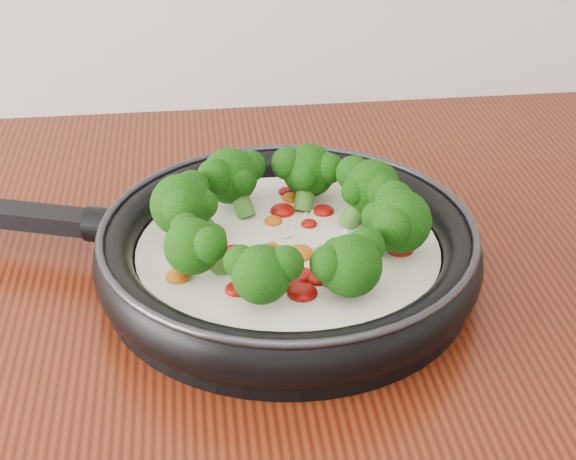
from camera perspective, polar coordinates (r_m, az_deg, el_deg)
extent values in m
cylinder|color=black|center=(0.74, 0.00, -2.94)|extent=(0.39, 0.39, 0.01)
torus|color=black|center=(0.72, 0.00, -1.37)|extent=(0.41, 0.41, 0.03)
torus|color=#2D2D33|center=(0.71, 0.00, 0.12)|extent=(0.40, 0.40, 0.01)
cube|color=black|center=(0.80, -17.68, 0.94)|extent=(0.19, 0.09, 0.02)
cylinder|color=black|center=(0.77, -12.11, 0.32)|extent=(0.04, 0.04, 0.03)
cylinder|color=white|center=(0.73, 0.00, -1.83)|extent=(0.32, 0.32, 0.02)
ellipsoid|color=#970907|center=(0.68, 0.94, -3.04)|extent=(0.03, 0.03, 0.01)
ellipsoid|color=#970907|center=(0.67, 0.16, -3.63)|extent=(0.02, 0.02, 0.01)
ellipsoid|color=#BF580C|center=(0.79, 0.22, 2.15)|extent=(0.02, 0.02, 0.01)
ellipsoid|color=#970907|center=(0.66, 0.96, -4.19)|extent=(0.03, 0.03, 0.01)
ellipsoid|color=#970907|center=(0.80, -0.11, 2.55)|extent=(0.02, 0.02, 0.01)
ellipsoid|color=#BF580C|center=(0.69, -7.33, -3.10)|extent=(0.03, 0.03, 0.01)
ellipsoid|color=#970907|center=(0.68, 1.96, -3.28)|extent=(0.02, 0.02, 0.01)
ellipsoid|color=#970907|center=(0.68, 3.38, -3.39)|extent=(0.03, 0.03, 0.01)
ellipsoid|color=#BF580C|center=(0.71, 0.79, -1.58)|extent=(0.03, 0.03, 0.01)
ellipsoid|color=#970907|center=(0.72, -3.67, -1.35)|extent=(0.02, 0.02, 0.01)
ellipsoid|color=#970907|center=(0.72, 7.44, -1.25)|extent=(0.03, 0.03, 0.01)
ellipsoid|color=#BF580C|center=(0.72, -1.12, -1.21)|extent=(0.02, 0.02, 0.01)
ellipsoid|color=#970907|center=(0.71, -0.39, -1.61)|extent=(0.02, 0.02, 0.01)
ellipsoid|color=#970907|center=(0.77, -0.36, 1.27)|extent=(0.03, 0.03, 0.01)
ellipsoid|color=#BF580C|center=(0.73, -7.03, -0.80)|extent=(0.03, 0.03, 0.01)
ellipsoid|color=#970907|center=(0.77, 2.37, 1.27)|extent=(0.03, 0.03, 0.01)
ellipsoid|color=#970907|center=(0.67, -3.40, -3.96)|extent=(0.02, 0.02, 0.01)
ellipsoid|color=#BF580C|center=(0.76, -0.99, 0.60)|extent=(0.02, 0.02, 0.01)
ellipsoid|color=#970907|center=(0.66, -2.17, -4.19)|extent=(0.02, 0.02, 0.01)
ellipsoid|color=#970907|center=(0.75, 1.41, 0.41)|extent=(0.02, 0.02, 0.01)
ellipsoid|color=#BF580C|center=(0.77, 4.67, 1.03)|extent=(0.02, 0.02, 0.01)
ellipsoid|color=white|center=(0.77, 1.21, 1.12)|extent=(0.01, 0.01, 0.00)
ellipsoid|color=white|center=(0.72, -2.59, -1.16)|extent=(0.01, 0.01, 0.00)
ellipsoid|color=white|center=(0.77, 7.29, 1.07)|extent=(0.01, 0.01, 0.00)
ellipsoid|color=white|center=(0.66, -1.51, -4.12)|extent=(0.01, 0.01, 0.00)
ellipsoid|color=white|center=(0.80, -4.77, 2.05)|extent=(0.01, 0.01, 0.00)
ellipsoid|color=white|center=(0.72, -0.02, -1.06)|extent=(0.01, 0.01, 0.00)
ellipsoid|color=white|center=(0.73, 7.56, -1.04)|extent=(0.01, 0.01, 0.00)
ellipsoid|color=white|center=(0.75, 0.34, 0.39)|extent=(0.01, 0.01, 0.00)
ellipsoid|color=white|center=(0.76, -7.24, 0.35)|extent=(0.00, 0.01, 0.00)
ellipsoid|color=white|center=(0.80, -2.06, 2.29)|extent=(0.00, 0.01, 0.00)
ellipsoid|color=white|center=(0.73, 2.72, -0.77)|extent=(0.01, 0.01, 0.00)
ellipsoid|color=white|center=(0.70, -5.27, -2.12)|extent=(0.01, 0.01, 0.00)
ellipsoid|color=white|center=(0.77, -2.26, 1.32)|extent=(0.00, 0.01, 0.00)
ellipsoid|color=white|center=(0.73, 3.59, -0.70)|extent=(0.01, 0.01, 0.00)
ellipsoid|color=white|center=(0.72, 1.97, -1.05)|extent=(0.01, 0.01, 0.00)
ellipsoid|color=white|center=(0.73, 4.58, -0.67)|extent=(0.01, 0.01, 0.00)
ellipsoid|color=white|center=(0.80, 4.88, 2.42)|extent=(0.01, 0.01, 0.00)
ellipsoid|color=white|center=(0.74, 3.89, -0.11)|extent=(0.00, 0.01, 0.00)
ellipsoid|color=white|center=(0.77, 1.66, 1.21)|extent=(0.01, 0.01, 0.00)
ellipsoid|color=white|center=(0.74, -5.55, -0.33)|extent=(0.01, 0.01, 0.00)
ellipsoid|color=white|center=(0.73, -0.04, -0.42)|extent=(0.01, 0.01, 0.00)
ellipsoid|color=white|center=(0.66, -2.06, -4.19)|extent=(0.01, 0.01, 0.00)
cylinder|color=#48822A|center=(0.71, 5.80, -0.62)|extent=(0.04, 0.03, 0.04)
sphere|color=black|center=(0.70, 7.41, 0.57)|extent=(0.07, 0.07, 0.05)
sphere|color=black|center=(0.71, 7.08, 1.96)|extent=(0.04, 0.04, 0.03)
sphere|color=black|center=(0.68, 6.99, 0.22)|extent=(0.04, 0.04, 0.03)
sphere|color=black|center=(0.69, 5.95, 0.85)|extent=(0.03, 0.03, 0.03)
cylinder|color=#48822A|center=(0.75, 4.50, 1.33)|extent=(0.04, 0.03, 0.04)
sphere|color=black|center=(0.75, 5.58, 2.80)|extent=(0.06, 0.06, 0.05)
sphere|color=black|center=(0.76, 4.37, 3.77)|extent=(0.04, 0.04, 0.03)
sphere|color=black|center=(0.73, 6.28, 2.55)|extent=(0.04, 0.04, 0.03)
sphere|color=black|center=(0.74, 4.51, 2.58)|extent=(0.03, 0.03, 0.03)
cylinder|color=#48822A|center=(0.77, 1.14, 2.36)|extent=(0.03, 0.04, 0.03)
sphere|color=black|center=(0.78, 1.40, 3.98)|extent=(0.06, 0.06, 0.05)
sphere|color=black|center=(0.78, -0.01, 4.44)|extent=(0.04, 0.04, 0.03)
sphere|color=black|center=(0.77, 2.69, 4.11)|extent=(0.04, 0.04, 0.03)
sphere|color=black|center=(0.76, 1.14, 3.52)|extent=(0.03, 0.03, 0.02)
cylinder|color=#48822A|center=(0.77, -3.14, 2.00)|extent=(0.03, 0.04, 0.04)
sphere|color=black|center=(0.77, -3.88, 3.60)|extent=(0.06, 0.06, 0.05)
sphere|color=black|center=(0.75, -4.87, 3.58)|extent=(0.04, 0.04, 0.03)
sphere|color=black|center=(0.77, -2.56, 4.27)|extent=(0.04, 0.04, 0.03)
sphere|color=black|center=(0.76, -3.15, 3.24)|extent=(0.03, 0.03, 0.03)
cylinder|color=#48822A|center=(0.73, -5.61, 0.31)|extent=(0.04, 0.03, 0.04)
sphere|color=black|center=(0.72, -7.08, 1.66)|extent=(0.07, 0.07, 0.05)
sphere|color=black|center=(0.70, -7.06, 1.41)|extent=(0.04, 0.04, 0.03)
sphere|color=black|center=(0.73, -6.42, 2.79)|extent=(0.04, 0.04, 0.03)
sphere|color=black|center=(0.72, -5.71, 1.70)|extent=(0.03, 0.03, 0.03)
cylinder|color=#48822A|center=(0.68, -4.97, -1.91)|extent=(0.04, 0.03, 0.04)
sphere|color=black|center=(0.67, -6.36, -1.09)|extent=(0.06, 0.06, 0.04)
sphere|color=black|center=(0.65, -5.24, -0.98)|extent=(0.04, 0.04, 0.03)
sphere|color=black|center=(0.68, -6.77, 0.06)|extent=(0.03, 0.03, 0.03)
sphere|color=black|center=(0.67, -5.03, -0.49)|extent=(0.03, 0.03, 0.02)
cylinder|color=#48822A|center=(0.66, -1.39, -3.36)|extent=(0.03, 0.04, 0.03)
sphere|color=black|center=(0.63, -1.78, -2.97)|extent=(0.06, 0.06, 0.04)
sphere|color=black|center=(0.63, -0.18, -2.27)|extent=(0.04, 0.04, 0.03)
sphere|color=black|center=(0.64, -3.16, -2.13)|extent=(0.03, 0.03, 0.03)
sphere|color=black|center=(0.65, -1.39, -1.96)|extent=(0.03, 0.03, 0.02)
cylinder|color=#48822A|center=(0.67, 3.27, -2.90)|extent=(0.03, 0.04, 0.03)
sphere|color=black|center=(0.65, 4.18, -2.39)|extent=(0.06, 0.06, 0.05)
sphere|color=black|center=(0.65, 5.17, -1.09)|extent=(0.04, 0.04, 0.03)
sphere|color=black|center=(0.64, 2.68, -2.25)|extent=(0.04, 0.04, 0.03)
sphere|color=black|center=(0.66, 3.27, -1.52)|extent=(0.03, 0.03, 0.02)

